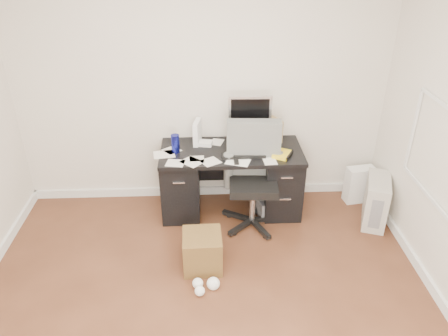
# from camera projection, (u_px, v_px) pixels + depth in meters

# --- Properties ---
(ground) EXTENTS (4.00, 4.00, 0.00)m
(ground) POSITION_uv_depth(u_px,v_px,m) (206.00, 326.00, 3.52)
(ground) COLOR #472616
(ground) RESTS_ON ground
(room_shell) EXTENTS (4.02, 4.02, 2.71)m
(room_shell) POSITION_uv_depth(u_px,v_px,m) (206.00, 138.00, 2.74)
(room_shell) COLOR silver
(room_shell) RESTS_ON ground
(desk) EXTENTS (1.50, 0.70, 0.75)m
(desk) POSITION_uv_depth(u_px,v_px,m) (231.00, 179.00, 4.78)
(desk) COLOR black
(desk) RESTS_ON ground
(loose_papers) EXTENTS (1.10, 0.60, 0.00)m
(loose_papers) POSITION_uv_depth(u_px,v_px,m) (213.00, 153.00, 4.56)
(loose_papers) COLOR white
(loose_papers) RESTS_ON desk
(lcd_monitor) EXTENTS (0.46, 0.27, 0.57)m
(lcd_monitor) POSITION_uv_depth(u_px,v_px,m) (250.00, 121.00, 4.58)
(lcd_monitor) COLOR silver
(lcd_monitor) RESTS_ON desk
(keyboard) EXTENTS (0.45, 0.17, 0.03)m
(keyboard) POSITION_uv_depth(u_px,v_px,m) (243.00, 155.00, 4.49)
(keyboard) COLOR black
(keyboard) RESTS_ON desk
(computer_mouse) EXTENTS (0.05, 0.05, 0.05)m
(computer_mouse) POSITION_uv_depth(u_px,v_px,m) (269.00, 150.00, 4.55)
(computer_mouse) COLOR silver
(computer_mouse) RESTS_ON desk
(travel_mug) EXTENTS (0.10, 0.10, 0.19)m
(travel_mug) POSITION_uv_depth(u_px,v_px,m) (175.00, 144.00, 4.53)
(travel_mug) COLOR navy
(travel_mug) RESTS_ON desk
(white_binder) EXTENTS (0.14, 0.24, 0.26)m
(white_binder) POSITION_uv_depth(u_px,v_px,m) (197.00, 132.00, 4.70)
(white_binder) COLOR white
(white_binder) RESTS_ON desk
(magazine_file) EXTENTS (0.18, 0.24, 0.25)m
(magazine_file) POSITION_uv_depth(u_px,v_px,m) (274.00, 130.00, 4.77)
(magazine_file) COLOR #A58550
(magazine_file) RESTS_ON desk
(pen_cup) EXTENTS (0.13, 0.13, 0.26)m
(pen_cup) POSITION_uv_depth(u_px,v_px,m) (258.00, 132.00, 4.71)
(pen_cup) COLOR #503317
(pen_cup) RESTS_ON desk
(yellow_book) EXTENTS (0.24, 0.26, 0.04)m
(yellow_book) POSITION_uv_depth(u_px,v_px,m) (282.00, 154.00, 4.49)
(yellow_book) COLOR yellow
(yellow_book) RESTS_ON desk
(paper_remote) EXTENTS (0.28, 0.25, 0.02)m
(paper_remote) POSITION_uv_depth(u_px,v_px,m) (238.00, 161.00, 4.38)
(paper_remote) COLOR white
(paper_remote) RESTS_ON desk
(office_chair) EXTENTS (0.67, 0.67, 1.12)m
(office_chair) POSITION_uv_depth(u_px,v_px,m) (253.00, 179.00, 4.46)
(office_chair) COLOR #565956
(office_chair) RESTS_ON ground
(pc_tower) EXTENTS (0.39, 0.56, 0.51)m
(pc_tower) POSITION_uv_depth(u_px,v_px,m) (376.00, 201.00, 4.66)
(pc_tower) COLOR #B1ADA0
(pc_tower) RESTS_ON ground
(shopping_bag) EXTENTS (0.35, 0.27, 0.43)m
(shopping_bag) POSITION_uv_depth(u_px,v_px,m) (359.00, 184.00, 5.03)
(shopping_bag) COLOR white
(shopping_bag) RESTS_ON ground
(wicker_basket) EXTENTS (0.37, 0.37, 0.36)m
(wicker_basket) POSITION_uv_depth(u_px,v_px,m) (202.00, 251.00, 4.06)
(wicker_basket) COLOR #4A3216
(wicker_basket) RESTS_ON ground
(desk_printer) EXTENTS (0.41, 0.36, 0.21)m
(desk_printer) POSITION_uv_depth(u_px,v_px,m) (272.00, 205.00, 4.86)
(desk_printer) COLOR slate
(desk_printer) RESTS_ON ground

